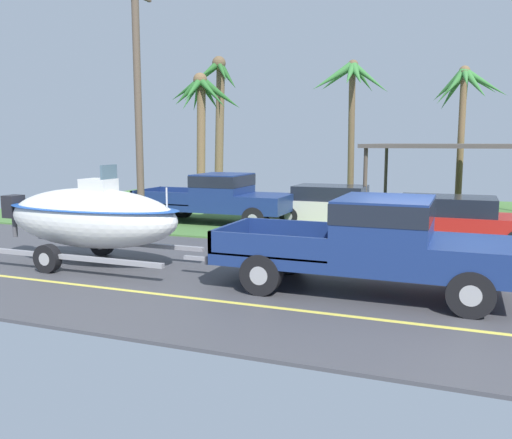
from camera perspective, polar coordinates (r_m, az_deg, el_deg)
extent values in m
cube|color=#424247|center=(10.99, 16.97, -7.73)|extent=(36.00, 8.00, 0.06)
cube|color=#477538|center=(21.78, 19.17, 0.03)|extent=(36.00, 14.00, 0.11)
cube|color=#DBCC4C|center=(9.27, 16.12, -10.47)|extent=(34.20, 0.12, 0.01)
cube|color=navy|center=(10.78, 11.16, -4.21)|extent=(5.70, 2.06, 0.22)
cube|color=navy|center=(10.58, 22.24, -3.26)|extent=(1.60, 2.06, 0.38)
cube|color=navy|center=(10.60, 13.39, -0.79)|extent=(1.71, 2.06, 1.13)
cube|color=black|center=(10.56, 13.45, 1.00)|extent=(1.73, 2.08, 0.38)
cube|color=#112047|center=(11.15, 2.78, -2.97)|extent=(2.40, 2.06, 0.04)
cube|color=navy|center=(12.04, 4.27, -1.16)|extent=(2.40, 0.08, 0.45)
cube|color=navy|center=(10.20, 1.03, -2.85)|extent=(2.40, 0.08, 0.45)
cube|color=navy|center=(11.53, -2.68, -1.57)|extent=(0.08, 2.06, 0.45)
cube|color=#333338|center=(11.64, -3.12, -3.46)|extent=(0.12, 1.85, 0.16)
sphere|color=#B2B2B7|center=(11.68, -3.66, -3.17)|extent=(0.10, 0.10, 0.10)
cylinder|color=black|center=(11.58, 21.63, -4.95)|extent=(0.80, 0.28, 0.80)
cylinder|color=#9E9EA3|center=(11.58, 21.63, -4.95)|extent=(0.36, 0.29, 0.36)
cylinder|color=black|center=(9.80, 21.68, -7.29)|extent=(0.80, 0.28, 0.80)
cylinder|color=#9E9EA3|center=(9.80, 21.68, -7.29)|extent=(0.36, 0.29, 0.36)
cylinder|color=black|center=(12.12, 3.60, -3.82)|extent=(0.80, 0.28, 0.80)
cylinder|color=#9E9EA3|center=(12.12, 3.60, -3.82)|extent=(0.36, 0.29, 0.36)
cylinder|color=black|center=(10.43, 0.54, -5.78)|extent=(0.80, 0.28, 0.80)
cylinder|color=#9E9EA3|center=(10.43, 0.54, -5.78)|extent=(0.36, 0.29, 0.36)
cube|color=gray|center=(11.92, -5.62, -4.14)|extent=(0.90, 0.10, 0.08)
cube|color=gray|center=(14.18, -14.49, -2.38)|extent=(4.92, 0.12, 0.10)
cube|color=gray|center=(12.77, -19.30, -3.74)|extent=(4.92, 0.12, 0.10)
cylinder|color=black|center=(14.53, -15.92, -2.42)|extent=(0.64, 0.22, 0.64)
cylinder|color=#9E9EA3|center=(14.53, -15.92, -2.42)|extent=(0.29, 0.23, 0.29)
cylinder|color=black|center=(13.05, -21.11, -3.84)|extent=(0.64, 0.22, 0.64)
cylinder|color=#9E9EA3|center=(13.05, -21.11, -3.84)|extent=(0.29, 0.23, 0.29)
ellipsoid|color=white|center=(13.34, -16.90, 0.16)|extent=(4.53, 1.72, 1.41)
ellipsoid|color=#1E4CA5|center=(13.31, -16.95, 1.21)|extent=(4.62, 1.75, 0.12)
cube|color=silver|center=(13.13, -16.23, 2.73)|extent=(0.70, 0.60, 0.65)
cube|color=slate|center=(12.92, -15.25, 4.80)|extent=(0.06, 0.56, 0.36)
cube|color=black|center=(14.90, -24.18, 1.28)|extent=(0.36, 0.44, 0.56)
cylinder|color=#4C4C51|center=(14.95, -24.09, -0.19)|extent=(0.12, 0.12, 0.78)
cylinder|color=silver|center=(12.13, -9.39, 2.16)|extent=(0.04, 0.04, 0.50)
cube|color=navy|center=(19.29, -4.55, 1.36)|extent=(5.54, 2.02, 0.22)
cube|color=navy|center=(18.48, 1.02, 2.02)|extent=(1.55, 2.02, 0.38)
cube|color=navy|center=(19.06, -3.52, 3.23)|extent=(1.66, 2.02, 1.07)
cube|color=black|center=(19.03, -3.53, 4.14)|extent=(1.68, 2.04, 0.38)
cube|color=#112047|center=(20.02, -8.71, 1.91)|extent=(2.33, 2.02, 0.04)
cube|color=navy|center=(20.84, -7.40, 2.75)|extent=(2.33, 0.08, 0.45)
cube|color=navy|center=(19.17, -10.16, 2.22)|extent=(2.33, 0.08, 0.45)
cube|color=navy|center=(20.58, -11.44, 2.59)|extent=(0.08, 2.02, 0.45)
cube|color=#333338|center=(20.68, -11.65, 1.51)|extent=(0.12, 1.82, 0.16)
sphere|color=#B2B2B7|center=(20.73, -11.93, 1.66)|extent=(0.10, 0.10, 0.10)
cylinder|color=black|center=(19.41, 1.72, 0.74)|extent=(0.80, 0.28, 0.80)
cylinder|color=#9E9EA3|center=(19.41, 1.72, 0.74)|extent=(0.36, 0.29, 0.36)
cylinder|color=black|center=(17.74, -0.21, 0.04)|extent=(0.80, 0.28, 0.80)
cylinder|color=#9E9EA3|center=(17.74, -0.21, 0.04)|extent=(0.36, 0.29, 0.36)
cylinder|color=black|center=(20.89, -7.75, 1.20)|extent=(0.80, 0.28, 0.80)
cylinder|color=#9E9EA3|center=(20.89, -7.75, 1.20)|extent=(0.36, 0.29, 0.36)
cylinder|color=black|center=(19.36, -10.31, 0.59)|extent=(0.80, 0.28, 0.80)
cylinder|color=#9E9EA3|center=(19.36, -10.31, 0.59)|extent=(0.36, 0.29, 0.36)
cube|color=beige|center=(19.41, 8.45, 1.04)|extent=(4.39, 1.81, 0.70)
cube|color=black|center=(19.39, 7.85, 2.83)|extent=(2.46, 1.67, 0.50)
cylinder|color=black|center=(19.97, 13.13, 0.53)|extent=(0.66, 0.22, 0.66)
cylinder|color=#9E9EA3|center=(19.97, 13.13, 0.53)|extent=(0.30, 0.23, 0.30)
cylinder|color=black|center=(18.36, 12.41, -0.10)|extent=(0.66, 0.22, 0.66)
cylinder|color=#9E9EA3|center=(18.36, 12.41, -0.10)|extent=(0.30, 0.23, 0.30)
cylinder|color=black|center=(20.59, 4.89, 0.94)|extent=(0.66, 0.22, 0.66)
cylinder|color=#9E9EA3|center=(20.59, 4.89, 0.94)|extent=(0.30, 0.23, 0.30)
cylinder|color=black|center=(19.03, 3.51, 0.37)|extent=(0.66, 0.22, 0.66)
cylinder|color=#9E9EA3|center=(19.03, 3.51, 0.37)|extent=(0.30, 0.23, 0.30)
cube|color=#B21E19|center=(16.39, 20.20, -0.69)|extent=(4.67, 1.82, 0.70)
cube|color=black|center=(16.32, 19.49, 1.44)|extent=(2.61, 1.68, 0.50)
cylinder|color=black|center=(17.33, 14.98, -0.67)|extent=(0.66, 0.22, 0.66)
cylinder|color=#9E9EA3|center=(17.33, 14.98, -0.67)|extent=(0.30, 0.23, 0.30)
cylinder|color=black|center=(15.71, 14.32, -1.54)|extent=(0.66, 0.22, 0.66)
cylinder|color=#9E9EA3|center=(15.71, 14.32, -1.54)|extent=(0.30, 0.23, 0.30)
cylinder|color=#4C4238|center=(24.53, 13.51, 4.31)|extent=(0.14, 0.14, 2.70)
cylinder|color=#4C4238|center=(19.38, 11.41, 3.40)|extent=(0.14, 0.14, 2.70)
cube|color=#4C4742|center=(21.65, 20.17, 7.31)|extent=(6.15, 5.72, 0.14)
cylinder|color=brown|center=(27.77, -3.86, 9.17)|extent=(0.42, 0.87, 6.81)
cone|color=#286028|center=(27.72, -3.09, 14.96)|extent=(1.25, 0.52, 1.44)
cone|color=#286028|center=(28.20, -3.03, 14.88)|extent=(1.10, 1.30, 1.45)
cone|color=#286028|center=(28.80, -3.82, 14.60)|extent=(1.08, 1.95, 1.61)
cone|color=#286028|center=(28.30, -5.19, 14.98)|extent=(1.62, 0.47, 1.33)
cone|color=#286028|center=(27.61, -5.00, 15.37)|extent=(1.04, 1.49, 1.16)
cone|color=#286028|center=(27.15, -3.53, 15.26)|extent=(1.35, 1.63, 1.31)
sphere|color=brown|center=(28.03, -3.93, 16.13)|extent=(0.68, 0.68, 0.68)
cylinder|color=brown|center=(25.08, 20.78, 7.72)|extent=(0.28, 0.73, 5.88)
cone|color=#387A38|center=(25.17, 23.06, 13.07)|extent=(1.90, 0.39, 1.36)
cone|color=#387A38|center=(25.80, 22.59, 13.22)|extent=(1.63, 1.50, 1.13)
cone|color=#387A38|center=(26.02, 21.20, 12.77)|extent=(0.50, 1.91, 1.56)
cone|color=#387A38|center=(25.77, 19.97, 12.61)|extent=(1.37, 1.59, 1.77)
cone|color=#387A38|center=(25.41, 19.64, 13.10)|extent=(1.60, 0.86, 1.46)
cone|color=#387A38|center=(25.11, 19.80, 12.94)|extent=(1.33, 0.50, 1.54)
cone|color=#387A38|center=(24.79, 20.33, 13.47)|extent=(1.14, 1.33, 1.26)
cone|color=#387A38|center=(24.43, 21.24, 13.74)|extent=(0.47, 1.75, 1.03)
cone|color=#387A38|center=(24.78, 22.07, 13.12)|extent=(1.33, 1.30, 1.45)
sphere|color=brown|center=(25.26, 21.12, 14.40)|extent=(0.45, 0.45, 0.45)
cylinder|color=brown|center=(24.10, -5.81, 7.84)|extent=(0.38, 0.61, 5.58)
cone|color=#2D6B2D|center=(23.97, -4.59, 13.09)|extent=(1.38, 0.39, 1.41)
cone|color=#2D6B2D|center=(24.39, -3.76, 13.03)|extent=(1.86, 1.62, 1.55)
cone|color=#2D6B2D|center=(24.54, -4.97, 12.96)|extent=(0.77, 1.34, 1.44)
cone|color=#2D6B2D|center=(25.09, -6.26, 12.83)|extent=(1.44, 1.76, 1.46)
cone|color=#2D6B2D|center=(24.69, -7.41, 13.37)|extent=(1.75, 0.58, 1.07)
cone|color=#2D6B2D|center=(24.28, -7.21, 13.15)|extent=(1.43, 0.81, 1.35)
cone|color=#2D6B2D|center=(23.91, -6.82, 12.93)|extent=(0.78, 1.18, 1.49)
cone|color=#2D6B2D|center=(23.55, -6.70, 13.39)|extent=(0.36, 1.66, 1.29)
cone|color=#2D6B2D|center=(23.67, -5.15, 13.67)|extent=(1.39, 1.11, 1.08)
sphere|color=brown|center=(24.25, -5.91, 14.44)|extent=(0.60, 0.60, 0.60)
cylinder|color=brown|center=(25.68, 10.01, 8.68)|extent=(0.29, 0.55, 6.38)
cone|color=#387A38|center=(25.60, 11.96, 14.33)|extent=(1.88, 0.55, 1.56)
cone|color=#387A38|center=(26.17, 11.20, 14.38)|extent=(1.16, 1.19, 1.36)
cone|color=#387A38|center=(26.52, 10.04, 14.45)|extent=(0.85, 1.67, 1.36)
cone|color=#387A38|center=(26.29, 8.55, 14.56)|extent=(1.87, 0.96, 1.31)
cone|color=#387A38|center=(25.58, 8.10, 14.62)|extent=(2.04, 1.40, 1.49)
cone|color=#387A38|center=(25.28, 9.86, 14.85)|extent=(0.44, 1.45, 1.27)
cone|color=#387A38|center=(25.31, 10.60, 14.83)|extent=(1.09, 1.47, 1.29)
sphere|color=brown|center=(25.91, 10.19, 15.74)|extent=(0.47, 0.47, 0.47)
cylinder|color=brown|center=(18.37, -12.31, 11.64)|extent=(0.24, 0.24, 8.16)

